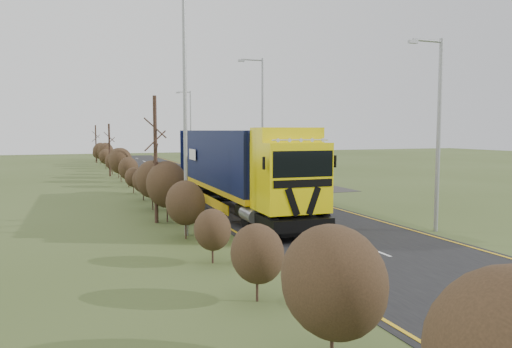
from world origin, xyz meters
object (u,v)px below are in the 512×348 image
object	(u,v)px
car_red_hatchback	(283,175)
car_blue_sedan	(269,173)
lorry	(238,165)
speed_sign	(282,167)
streetlight_near	(437,127)

from	to	relation	value
car_red_hatchback	car_blue_sedan	size ratio (longest dim) A/B	0.85
lorry	speed_sign	world-z (taller)	lorry
speed_sign	car_red_hatchback	bearing A→B (deg)	65.10
lorry	car_blue_sedan	xyz separation A→B (m)	(7.73, 14.24, -1.81)
lorry	streetlight_near	world-z (taller)	streetlight_near
speed_sign	lorry	bearing A→B (deg)	-127.52
car_red_hatchback	car_blue_sedan	bearing A→B (deg)	-73.63
car_blue_sedan	car_red_hatchback	bearing A→B (deg)	125.48
car_red_hatchback	speed_sign	bearing A→B (deg)	43.93
speed_sign	car_blue_sedan	bearing A→B (deg)	75.90
lorry	car_red_hatchback	bearing A→B (deg)	58.54
car_blue_sedan	streetlight_near	bearing A→B (deg)	84.55
lorry	speed_sign	xyz separation A→B (m)	(6.18, 8.05, -0.84)
car_red_hatchback	car_blue_sedan	distance (m)	1.35
car_red_hatchback	speed_sign	xyz separation A→B (m)	(-2.38, -5.13, 1.07)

